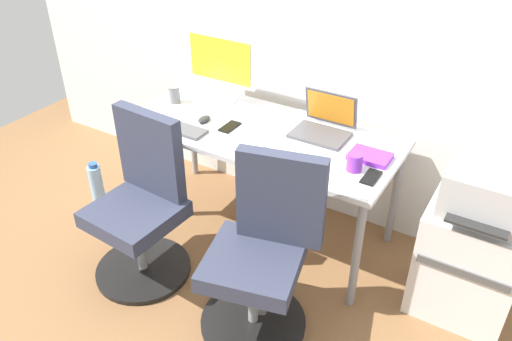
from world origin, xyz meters
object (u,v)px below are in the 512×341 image
printer (488,193)px  water_bottle_on_floor (97,184)px  open_laptop (324,124)px  side_cabinet (467,262)px  desktop_monitor (221,63)px  coffee_mug (355,162)px  office_chair_right (262,256)px  office_chair_left (142,206)px

printer → water_bottle_on_floor: size_ratio=1.29×
open_laptop → side_cabinet: bearing=-11.2°
desktop_monitor → coffee_mug: size_ratio=5.22×
water_bottle_on_floor → desktop_monitor: size_ratio=0.65×
office_chair_right → side_cabinet: size_ratio=1.53×
office_chair_left → open_laptop: size_ratio=3.03×
office_chair_left → side_cabinet: bearing=20.7°
desktop_monitor → open_laptop: desktop_monitor is taller
open_laptop → printer: bearing=-11.3°
open_laptop → coffee_mug: size_ratio=3.37×
desktop_monitor → printer: bearing=-8.2°
side_cabinet → desktop_monitor: desktop_monitor is taller
water_bottle_on_floor → desktop_monitor: 1.20m
desktop_monitor → open_laptop: (0.73, -0.05, -0.19)m
office_chair_right → printer: bearing=35.8°
office_chair_left → office_chair_right: same height
office_chair_left → printer: office_chair_left is taller
office_chair_right → printer: size_ratio=2.35×
printer → water_bottle_on_floor: 2.42m
office_chair_right → desktop_monitor: bearing=133.1°
desktop_monitor → open_laptop: bearing=-4.3°
office_chair_right → water_bottle_on_floor: office_chair_right is taller
printer → water_bottle_on_floor: printer is taller
side_cabinet → desktop_monitor: size_ratio=1.28×
side_cabinet → printer: printer is taller
office_chair_left → water_bottle_on_floor: (-0.72, 0.30, -0.28)m
office_chair_left → printer: bearing=20.7°
printer → desktop_monitor: desktop_monitor is taller
side_cabinet → coffee_mug: (-0.62, -0.10, 0.45)m
desktop_monitor → open_laptop: size_ratio=1.55×
open_laptop → coffee_mug: bearing=-43.7°
coffee_mug → desktop_monitor: bearing=161.8°
coffee_mug → side_cabinet: bearing=9.3°
office_chair_right → coffee_mug: 0.65m
open_laptop → coffee_mug: open_laptop is taller
water_bottle_on_floor → desktop_monitor: desktop_monitor is taller
side_cabinet → open_laptop: bearing=168.8°
office_chair_left → printer: (1.61, 0.61, 0.31)m
printer → open_laptop: size_ratio=1.29×
printer → coffee_mug: printer is taller
side_cabinet → printer: 0.43m
side_cabinet → water_bottle_on_floor: (-2.32, -0.31, -0.16)m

